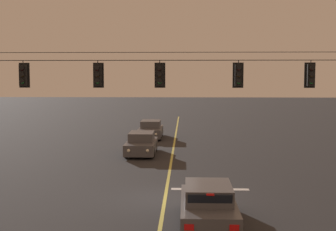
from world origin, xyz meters
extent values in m
plane|color=#28282B|center=(0.00, 0.00, 0.00)|extent=(180.00, 180.00, 0.00)
cube|color=#D1C64C|center=(0.00, 8.31, 0.00)|extent=(0.14, 60.00, 0.01)
cube|color=silver|center=(1.90, 1.71, 0.00)|extent=(3.40, 0.36, 0.01)
cylinder|color=black|center=(0.00, 2.31, 5.64)|extent=(17.80, 0.03, 0.03)
cylinder|color=black|center=(0.00, 2.31, 5.99)|extent=(17.80, 0.02, 0.02)
cylinder|color=black|center=(-6.46, 2.31, 5.55)|extent=(0.04, 0.04, 0.18)
cube|color=black|center=(-6.46, 2.31, 4.98)|extent=(0.32, 0.26, 0.96)
cube|color=black|center=(-6.46, 2.46, 4.98)|extent=(0.48, 0.03, 1.12)
sphere|color=#380A0A|center=(-6.46, 2.15, 5.27)|extent=(0.17, 0.17, 0.17)
cylinder|color=black|center=(-6.46, 2.11, 5.31)|extent=(0.20, 0.10, 0.20)
sphere|color=#3D280A|center=(-6.46, 2.15, 4.98)|extent=(0.17, 0.17, 0.17)
cylinder|color=black|center=(-6.46, 2.11, 5.02)|extent=(0.20, 0.10, 0.20)
sphere|color=#1ED83F|center=(-6.46, 2.15, 4.69)|extent=(0.17, 0.17, 0.17)
cylinder|color=black|center=(-6.46, 2.11, 4.73)|extent=(0.20, 0.10, 0.20)
cylinder|color=black|center=(-3.09, 2.31, 5.55)|extent=(0.04, 0.04, 0.18)
cube|color=black|center=(-3.09, 2.31, 4.98)|extent=(0.32, 0.26, 0.96)
cube|color=black|center=(-3.09, 2.46, 4.98)|extent=(0.48, 0.03, 1.12)
sphere|color=#380A0A|center=(-3.09, 2.15, 5.27)|extent=(0.17, 0.17, 0.17)
cylinder|color=black|center=(-3.09, 2.11, 5.31)|extent=(0.20, 0.10, 0.20)
sphere|color=#3D280A|center=(-3.09, 2.15, 4.98)|extent=(0.17, 0.17, 0.17)
cylinder|color=black|center=(-3.09, 2.11, 5.02)|extent=(0.20, 0.10, 0.20)
sphere|color=#1ED83F|center=(-3.09, 2.15, 4.69)|extent=(0.17, 0.17, 0.17)
cylinder|color=black|center=(-3.09, 2.11, 4.73)|extent=(0.20, 0.10, 0.20)
cylinder|color=black|center=(-0.33, 2.31, 5.55)|extent=(0.04, 0.04, 0.18)
cube|color=black|center=(-0.33, 2.31, 4.98)|extent=(0.32, 0.26, 0.96)
cube|color=black|center=(-0.33, 2.46, 4.98)|extent=(0.48, 0.03, 1.12)
sphere|color=#380A0A|center=(-0.33, 2.15, 5.27)|extent=(0.17, 0.17, 0.17)
cylinder|color=black|center=(-0.33, 2.11, 5.31)|extent=(0.20, 0.10, 0.20)
sphere|color=#3D280A|center=(-0.33, 2.15, 4.98)|extent=(0.17, 0.17, 0.17)
cylinder|color=black|center=(-0.33, 2.11, 5.02)|extent=(0.20, 0.10, 0.20)
sphere|color=#1ED83F|center=(-0.33, 2.15, 4.69)|extent=(0.17, 0.17, 0.17)
cylinder|color=black|center=(-0.33, 2.11, 4.73)|extent=(0.20, 0.10, 0.20)
cylinder|color=black|center=(3.14, 2.31, 5.55)|extent=(0.04, 0.04, 0.18)
cube|color=black|center=(3.14, 2.31, 4.98)|extent=(0.32, 0.26, 0.96)
cube|color=black|center=(3.14, 2.46, 4.98)|extent=(0.48, 0.03, 1.12)
sphere|color=#380A0A|center=(3.14, 2.15, 5.27)|extent=(0.17, 0.17, 0.17)
cylinder|color=black|center=(3.14, 2.11, 5.31)|extent=(0.20, 0.10, 0.20)
sphere|color=#3D280A|center=(3.14, 2.15, 4.98)|extent=(0.17, 0.17, 0.17)
cylinder|color=black|center=(3.14, 2.11, 5.02)|extent=(0.20, 0.10, 0.20)
sphere|color=#1ED83F|center=(3.14, 2.15, 4.69)|extent=(0.17, 0.17, 0.17)
cylinder|color=black|center=(3.14, 2.11, 4.73)|extent=(0.20, 0.10, 0.20)
cylinder|color=black|center=(6.29, 2.31, 5.55)|extent=(0.04, 0.04, 0.18)
cube|color=black|center=(6.29, 2.31, 4.98)|extent=(0.32, 0.26, 0.96)
cube|color=black|center=(6.29, 2.46, 4.98)|extent=(0.48, 0.03, 1.12)
sphere|color=#380A0A|center=(6.29, 2.15, 5.27)|extent=(0.17, 0.17, 0.17)
cylinder|color=black|center=(6.29, 2.11, 5.31)|extent=(0.20, 0.10, 0.20)
sphere|color=#3D280A|center=(6.29, 2.15, 4.98)|extent=(0.17, 0.17, 0.17)
cylinder|color=black|center=(6.29, 2.11, 5.02)|extent=(0.20, 0.10, 0.20)
sphere|color=#1ED83F|center=(6.29, 2.15, 4.69)|extent=(0.17, 0.17, 0.17)
cylinder|color=black|center=(6.29, 2.11, 4.73)|extent=(0.20, 0.10, 0.20)
cube|color=#4C4C51|center=(1.58, -3.20, 0.51)|extent=(1.80, 4.30, 0.68)
cube|color=#4C4C51|center=(1.58, -3.32, 1.12)|extent=(1.51, 2.15, 0.54)
cube|color=black|center=(1.58, -2.38, 1.12)|extent=(1.40, 0.21, 0.48)
cube|color=black|center=(1.58, -4.38, 1.12)|extent=(1.37, 0.18, 0.46)
cylinder|color=black|center=(0.79, -1.87, 0.32)|extent=(0.22, 0.64, 0.64)
cylinder|color=black|center=(2.37, -1.87, 0.32)|extent=(0.22, 0.64, 0.64)
cylinder|color=black|center=(0.79, -4.53, 0.32)|extent=(0.22, 0.64, 0.64)
cylinder|color=black|center=(2.37, -4.53, 0.32)|extent=(0.22, 0.64, 0.64)
cube|color=red|center=(0.93, -5.36, 0.61)|extent=(0.28, 0.03, 0.18)
cube|color=red|center=(2.23, -5.36, 0.61)|extent=(0.28, 0.03, 0.18)
cube|color=red|center=(1.58, -4.49, 1.35)|extent=(0.24, 0.04, 0.06)
cube|color=#4C4C51|center=(-1.96, 10.81, 0.51)|extent=(1.80, 4.30, 0.68)
cube|color=#4C4C51|center=(-1.96, 10.93, 1.12)|extent=(1.51, 2.15, 0.54)
cube|color=black|center=(-1.96, 9.99, 1.12)|extent=(1.40, 0.21, 0.48)
cube|color=black|center=(-1.96, 11.99, 1.12)|extent=(1.37, 0.18, 0.46)
cylinder|color=black|center=(-1.17, 9.48, 0.32)|extent=(0.22, 0.64, 0.64)
cylinder|color=black|center=(-2.75, 9.48, 0.32)|extent=(0.22, 0.64, 0.64)
cylinder|color=black|center=(-1.17, 12.14, 0.32)|extent=(0.22, 0.64, 0.64)
cylinder|color=black|center=(-2.75, 12.14, 0.32)|extent=(0.22, 0.64, 0.64)
sphere|color=white|center=(-1.40, 8.64, 0.57)|extent=(0.20, 0.20, 0.20)
sphere|color=white|center=(-2.52, 8.64, 0.57)|extent=(0.20, 0.20, 0.20)
cube|color=#4C4C51|center=(-1.95, 18.64, 0.51)|extent=(1.80, 4.30, 0.68)
cube|color=#4C4C51|center=(-1.95, 18.76, 1.12)|extent=(1.51, 2.15, 0.54)
cube|color=black|center=(-1.95, 17.83, 1.12)|extent=(1.40, 0.21, 0.48)
cube|color=black|center=(-1.95, 19.83, 1.12)|extent=(1.37, 0.18, 0.46)
cylinder|color=black|center=(-1.16, 17.31, 0.32)|extent=(0.22, 0.64, 0.64)
cylinder|color=black|center=(-2.74, 17.31, 0.32)|extent=(0.22, 0.64, 0.64)
cylinder|color=black|center=(-1.16, 19.98, 0.32)|extent=(0.22, 0.64, 0.64)
cylinder|color=black|center=(-2.74, 19.98, 0.32)|extent=(0.22, 0.64, 0.64)
sphere|color=white|center=(-1.39, 16.47, 0.57)|extent=(0.20, 0.20, 0.20)
sphere|color=white|center=(-2.51, 16.47, 0.57)|extent=(0.20, 0.20, 0.20)
camera|label=1|loc=(0.81, -18.56, 4.95)|focal=50.28mm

